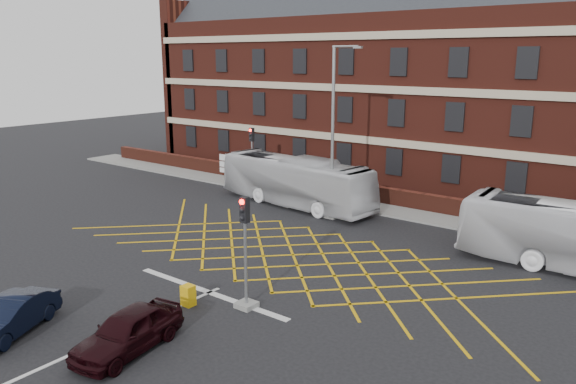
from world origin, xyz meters
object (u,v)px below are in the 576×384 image
Objects in this scene: street_lamp at (333,159)px; traffic_light_far at (252,163)px; bus_left at (296,181)px; car_maroon at (128,331)px; direction_signs at (225,165)px; utility_cabinet at (188,295)px; car_navy at (11,316)px; traffic_light_near at (246,263)px.

traffic_light_far is at bearing 161.77° from street_lamp.
car_maroon is (6.61, -17.61, -0.86)m from bus_left.
street_lamp reaches higher than direction_signs.
street_lamp is 11.72m from direction_signs.
car_maroon is 24.37m from direction_signs.
car_maroon reaches higher than utility_cabinet.
street_lamp reaches higher than traffic_light_far.
car_navy is at bearing -92.36° from street_lamp.
street_lamp is at bearing -13.64° from direction_signs.
traffic_light_far is (-12.05, 19.69, 1.08)m from car_maroon.
car_navy is 4.74× the size of utility_cabinet.
direction_signs is (-10.45, 21.25, 0.76)m from car_navy.
bus_left is at bearing 101.67° from car_maroon.
bus_left is at bearing -20.86° from traffic_light_far.
traffic_light_far is at bearing 3.39° from direction_signs.
traffic_light_far is 2.53m from direction_signs.
street_lamp is at bearing 62.90° from car_navy.
traffic_light_far is 5.36× the size of utility_cabinet.
street_lamp is (-4.18, 12.16, 1.65)m from traffic_light_near.
direction_signs is at bearing -176.61° from traffic_light_far.
traffic_light_near is (0.85, 4.66, 1.08)m from car_maroon.
traffic_light_far is at bearing 85.65° from car_navy.
street_lamp is (8.72, -2.87, 1.65)m from traffic_light_far.
direction_signs is at bearing 166.36° from street_lamp.
direction_signs is at bearing 135.98° from traffic_light_near.
traffic_light_far reaches higher than direction_signs.
car_navy is 6.02m from utility_cabinet.
car_navy is at bearing -69.61° from traffic_light_far.
car_maroon is 3.61m from utility_cabinet.
traffic_light_near is at bearing -49.36° from traffic_light_far.
car_maroon is at bearing -58.53° from traffic_light_far.
street_lamp is 13.90m from utility_cabinet.
traffic_light_far reaches higher than car_navy.
car_navy is 8.14m from traffic_light_near.
traffic_light_near reaches higher than utility_cabinet.
bus_left is 2.59× the size of traffic_light_near.
bus_left is at bearing 72.66° from car_navy.
street_lamp is 12.21× the size of utility_cabinet.
car_maroon is 23.11m from traffic_light_far.
traffic_light_near reaches higher than car_navy.
car_maroon is at bearing -100.31° from traffic_light_near.
traffic_light_far reaches higher than utility_cabinet.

